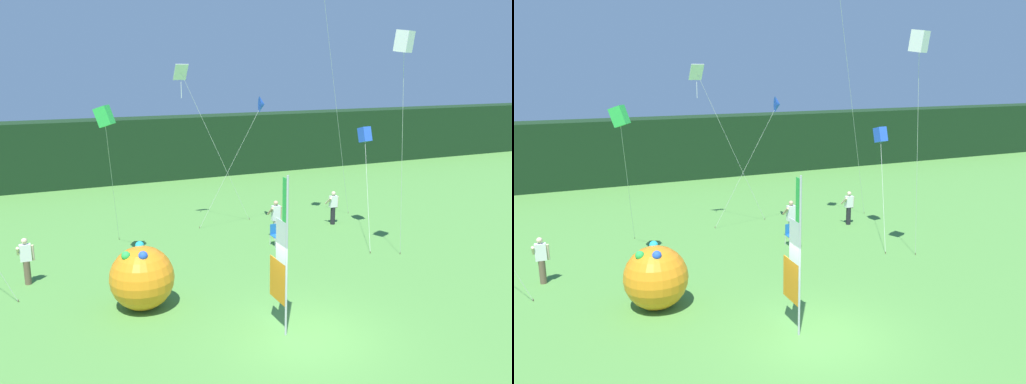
# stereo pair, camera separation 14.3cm
# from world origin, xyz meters

# --- Properties ---
(ground_plane) EXTENTS (120.00, 120.00, 0.00)m
(ground_plane) POSITION_xyz_m (0.00, 0.00, 0.00)
(ground_plane) COLOR #518E3D
(distant_treeline) EXTENTS (80.00, 2.40, 4.03)m
(distant_treeline) POSITION_xyz_m (0.00, 22.64, 2.02)
(distant_treeline) COLOR black
(distant_treeline) RESTS_ON ground
(banner_flag) EXTENTS (0.06, 1.03, 4.47)m
(banner_flag) POSITION_xyz_m (-0.43, 0.60, 2.14)
(banner_flag) COLOR #B7B7BC
(banner_flag) RESTS_ON ground
(person_near_banner) EXTENTS (0.55, 0.48, 1.69)m
(person_near_banner) POSITION_xyz_m (3.02, 7.95, 0.90)
(person_near_banner) COLOR #B7B2A3
(person_near_banner) RESTS_ON ground
(person_mid_field) EXTENTS (0.55, 0.48, 1.58)m
(person_mid_field) POSITION_xyz_m (6.44, 8.83, 0.84)
(person_mid_field) COLOR black
(person_mid_field) RESTS_ON ground
(person_far_left) EXTENTS (0.55, 0.48, 1.64)m
(person_far_left) POSITION_xyz_m (-6.79, 7.00, 0.87)
(person_far_left) COLOR brown
(person_far_left) RESTS_ON ground
(inflatable_balloon) EXTENTS (1.95, 1.95, 2.03)m
(inflatable_balloon) POSITION_xyz_m (-3.63, 3.58, 0.98)
(inflatable_balloon) COLOR orange
(inflatable_balloon) RESTS_ON ground
(folding_chair) EXTENTS (0.51, 0.51, 0.89)m
(folding_chair) POSITION_xyz_m (2.70, 7.17, 0.51)
(folding_chair) COLOR #BCBCC1
(folding_chair) RESTS_ON ground
(kite_white_diamond_0) EXTENTS (3.53, 0.49, 7.32)m
(kite_white_diamond_0) POSITION_xyz_m (0.13, 11.02, 6.55)
(kite_white_diamond_0) COLOR brown
(kite_white_diamond_0) RESTS_ON ground
(kite_blue_box_2) EXTENTS (1.76, 3.14, 4.69)m
(kite_blue_box_2) POSITION_xyz_m (7.14, 7.58, 4.31)
(kite_blue_box_2) COLOR brown
(kite_blue_box_2) RESTS_ON ground
(kite_white_box_3) EXTENTS (1.37, 1.07, 8.42)m
(kite_white_box_3) POSITION_xyz_m (5.63, 3.50, 8.01)
(kite_white_box_3) COLOR brown
(kite_white_box_3) RESTS_ON ground
(kite_blue_delta_4) EXTENTS (2.83, 1.49, 5.96)m
(kite_blue_delta_4) POSITION_xyz_m (3.12, 9.62, 5.59)
(kite_blue_delta_4) COLOR brown
(kite_blue_delta_4) RESTS_ON ground
(kite_green_box_5) EXTENTS (1.14, 3.51, 5.91)m
(kite_green_box_5) POSITION_xyz_m (-3.86, 7.50, 5.50)
(kite_green_box_5) COLOR brown
(kite_green_box_5) RESTS_ON ground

